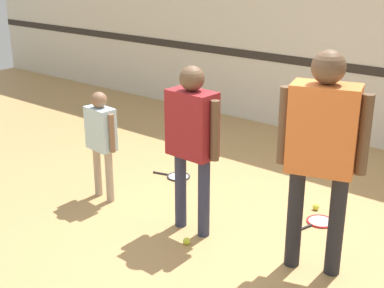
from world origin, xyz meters
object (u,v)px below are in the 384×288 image
(racket_second_spare, at_px, (177,176))
(racket_spare_on_floor, at_px, (319,222))
(person_student_right, at_px, (322,141))
(person_student_left, at_px, (101,134))
(tennis_ball_by_spare_racket, at_px, (316,207))
(tennis_ball_near_instructor, at_px, (187,241))
(person_instructor, at_px, (192,133))

(racket_second_spare, bearing_deg, racket_spare_on_floor, 165.01)
(person_student_right, height_order, racket_spare_on_floor, person_student_right)
(person_student_left, relative_size, tennis_ball_by_spare_racket, 17.61)
(racket_second_spare, relative_size, tennis_ball_near_instructor, 7.42)
(person_instructor, bearing_deg, person_student_left, -175.65)
(person_student_left, bearing_deg, racket_second_spare, 81.82)
(person_student_left, height_order, racket_spare_on_floor, person_student_left)
(person_instructor, distance_m, racket_spare_on_floor, 1.57)
(racket_spare_on_floor, height_order, tennis_ball_near_instructor, tennis_ball_near_instructor)
(racket_spare_on_floor, xyz_separation_m, racket_second_spare, (-1.80, -0.02, 0.00))
(person_student_right, bearing_deg, person_student_left, -12.65)
(racket_spare_on_floor, height_order, tennis_ball_by_spare_racket, tennis_ball_by_spare_racket)
(person_student_right, bearing_deg, racket_second_spare, -36.12)
(person_instructor, xyz_separation_m, racket_spare_on_floor, (0.87, 0.88, -0.96))
(person_instructor, distance_m, person_student_right, 1.19)
(racket_spare_on_floor, bearing_deg, person_student_left, -50.37)
(person_student_left, bearing_deg, racket_spare_on_floor, 31.06)
(person_student_left, distance_m, racket_spare_on_floor, 2.35)
(racket_spare_on_floor, bearing_deg, tennis_ball_by_spare_racket, -131.41)
(racket_spare_on_floor, relative_size, tennis_ball_near_instructor, 7.42)
(racket_second_spare, xyz_separation_m, tennis_ball_near_instructor, (1.06, -1.10, 0.02))
(person_student_left, height_order, tennis_ball_by_spare_racket, person_student_left)
(tennis_ball_near_instructor, bearing_deg, racket_spare_on_floor, 56.66)
(racket_second_spare, height_order, tennis_ball_by_spare_racket, tennis_ball_by_spare_racket)
(racket_second_spare, distance_m, tennis_ball_by_spare_racket, 1.66)
(person_instructor, distance_m, tennis_ball_near_instructor, 0.98)
(person_instructor, height_order, tennis_ball_by_spare_racket, person_instructor)
(person_student_left, xyz_separation_m, person_student_right, (2.35, 0.16, 0.41))
(tennis_ball_by_spare_racket, bearing_deg, tennis_ball_near_instructor, -113.38)
(person_instructor, height_order, tennis_ball_near_instructor, person_instructor)
(tennis_ball_near_instructor, distance_m, tennis_ball_by_spare_racket, 1.48)
(person_student_left, distance_m, tennis_ball_by_spare_racket, 2.32)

